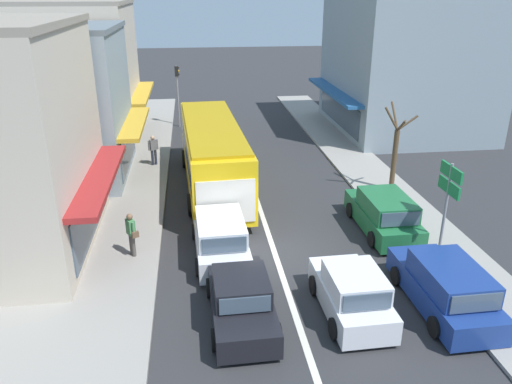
# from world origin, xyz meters

# --- Properties ---
(ground_plane) EXTENTS (140.00, 140.00, 0.00)m
(ground_plane) POSITION_xyz_m (0.00, 0.00, 0.00)
(ground_plane) COLOR #2D2D30
(lane_centre_line) EXTENTS (0.20, 28.00, 0.01)m
(lane_centre_line) POSITION_xyz_m (0.00, 4.00, 0.00)
(lane_centre_line) COLOR silver
(lane_centre_line) RESTS_ON ground
(sidewalk_left) EXTENTS (5.20, 44.00, 0.14)m
(sidewalk_left) POSITION_xyz_m (-6.80, 6.00, 0.07)
(sidewalk_left) COLOR gray
(sidewalk_left) RESTS_ON ground
(kerb_right) EXTENTS (2.80, 44.00, 0.12)m
(kerb_right) POSITION_xyz_m (6.20, 6.00, 0.06)
(kerb_right) COLOR gray
(kerb_right) RESTS_ON ground
(shopfront_mid_block) EXTENTS (9.07, 7.09, 7.48)m
(shopfront_mid_block) POSITION_xyz_m (-10.18, 9.53, 3.74)
(shopfront_mid_block) COLOR #84939E
(shopfront_mid_block) RESTS_ON ground
(shopfront_far_end) EXTENTS (8.56, 8.33, 8.41)m
(shopfront_far_end) POSITION_xyz_m (-10.18, 17.46, 4.20)
(shopfront_far_end) COLOR beige
(shopfront_far_end) RESTS_ON ground
(building_right_far) EXTENTS (9.92, 10.85, 9.12)m
(building_right_far) POSITION_xyz_m (11.48, 16.42, 4.55)
(building_right_far) COLOR #84939E
(building_right_far) RESTS_ON ground
(city_bus) EXTENTS (3.08, 10.96, 3.23)m
(city_bus) POSITION_xyz_m (-1.91, 6.88, 1.88)
(city_bus) COLOR yellow
(city_bus) RESTS_ON ground
(hatchback_queue_gap_filler) EXTENTS (1.87, 3.73, 1.54)m
(hatchback_queue_gap_filler) POSITION_xyz_m (1.65, -3.83, 0.71)
(hatchback_queue_gap_filler) COLOR silver
(hatchback_queue_gap_filler) RESTS_ON ground
(sedan_adjacent_lane_trail) EXTENTS (1.94, 4.22, 1.47)m
(sedan_adjacent_lane_trail) POSITION_xyz_m (-1.62, -3.66, 0.66)
(sedan_adjacent_lane_trail) COLOR black
(sedan_adjacent_lane_trail) RESTS_ON ground
(wagon_queue_far_back) EXTENTS (2.04, 4.55, 1.58)m
(wagon_queue_far_back) POSITION_xyz_m (-1.99, 0.21, 0.75)
(wagon_queue_far_back) COLOR silver
(wagon_queue_far_back) RESTS_ON ground
(parked_wagon_kerb_front) EXTENTS (1.98, 4.52, 1.58)m
(parked_wagon_kerb_front) POSITION_xyz_m (4.52, -3.91, 0.75)
(parked_wagon_kerb_front) COLOR navy
(parked_wagon_kerb_front) RESTS_ON ground
(parked_wagon_kerb_second) EXTENTS (1.96, 4.51, 1.58)m
(parked_wagon_kerb_second) POSITION_xyz_m (4.59, 1.37, 0.75)
(parked_wagon_kerb_second) COLOR #1E6638
(parked_wagon_kerb_second) RESTS_ON ground
(traffic_light_downstreet) EXTENTS (0.33, 0.24, 4.20)m
(traffic_light_downstreet) POSITION_xyz_m (-3.70, 18.97, 2.85)
(traffic_light_downstreet) COLOR gray
(traffic_light_downstreet) RESTS_ON ground
(directional_road_sign) EXTENTS (0.10, 1.40, 3.60)m
(directional_road_sign) POSITION_xyz_m (5.83, -0.99, 2.70)
(directional_road_sign) COLOR gray
(directional_road_sign) RESTS_ON ground
(street_tree_right) EXTENTS (1.64, 1.76, 4.18)m
(street_tree_right) POSITION_xyz_m (6.52, 5.35, 1.94)
(street_tree_right) COLOR brown
(street_tree_right) RESTS_ON ground
(pedestrian_with_handbag_near) EXTENTS (0.49, 0.61, 1.63)m
(pedestrian_with_handbag_near) POSITION_xyz_m (-5.12, 0.37, 1.07)
(pedestrian_with_handbag_near) COLOR #4C4742
(pedestrian_with_handbag_near) RESTS_ON sidewalk_left
(pedestrian_browsing_midblock) EXTENTS (0.52, 0.36, 1.63)m
(pedestrian_browsing_midblock) POSITION_xyz_m (-4.95, 10.41, 1.07)
(pedestrian_browsing_midblock) COLOR #232838
(pedestrian_browsing_midblock) RESTS_ON sidewalk_left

